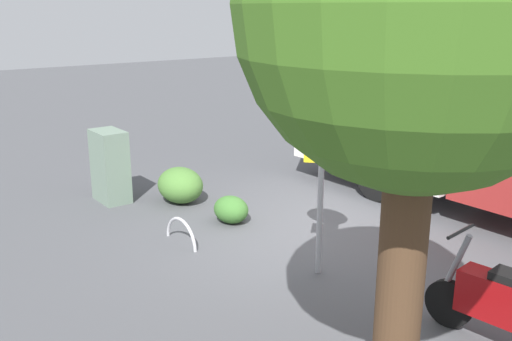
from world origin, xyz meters
name	(u,v)px	position (x,y,z in m)	size (l,w,h in m)	color
ground_plane	(307,239)	(0.00, 0.00, 0.00)	(60.00, 60.00, 0.00)	#47484C
box_truck_near	(438,115)	(0.10, -3.34, 1.61)	(6.87, 2.29, 2.94)	black
motorcycle	(509,306)	(-3.53, 0.35, 0.52)	(1.81, 0.56, 1.20)	black
stop_sign	(322,141)	(-0.96, 0.68, 1.88)	(0.71, 0.33, 2.83)	#9E9EA3
street_tree	(421,11)	(-3.70, 2.45, 3.52)	(2.57, 2.57, 4.85)	#47301E
utility_cabinet	(110,166)	(3.67, 1.67, 0.68)	(0.77, 0.49, 1.36)	slate
bike_rack_hoop	(181,243)	(1.08, 1.67, 0.00)	(0.85, 0.85, 0.05)	#B7B7BC
shrub_near_sign	(231,209)	(1.36, 0.52, 0.23)	(0.67, 0.55, 0.46)	#38692B
shrub_mid_verge	(180,185)	(2.80, 0.67, 0.33)	(0.98, 0.80, 0.67)	#477531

